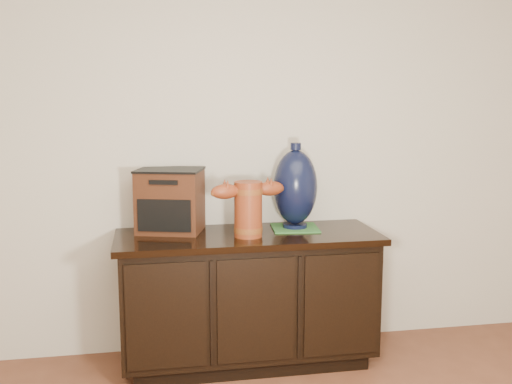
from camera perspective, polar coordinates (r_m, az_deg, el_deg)
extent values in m
plane|color=beige|center=(3.52, -1.54, 5.68)|extent=(4.50, 0.00, 4.50)
cube|color=black|center=(3.57, -0.76, -15.24)|extent=(1.29, 0.45, 0.08)
cube|color=black|center=(3.43, -0.77, -9.76)|extent=(1.40, 0.50, 0.64)
cube|color=black|center=(3.34, -0.78, -4.27)|extent=(1.46, 0.56, 0.03)
cube|color=black|center=(3.15, -8.54, -11.64)|extent=(0.41, 0.01, 0.56)
cube|color=black|center=(3.20, 0.01, -11.22)|extent=(0.41, 0.01, 0.56)
cube|color=black|center=(3.31, 8.13, -10.60)|extent=(0.41, 0.01, 0.56)
cylinder|color=brown|center=(3.24, -0.75, -1.66)|extent=(0.18, 0.18, 0.30)
cylinder|color=#4A200E|center=(3.26, -0.75, -3.57)|extent=(0.19, 0.19, 0.03)
cylinder|color=#4A200E|center=(3.22, -0.75, 0.10)|extent=(0.19, 0.19, 0.03)
ellipsoid|color=brown|center=(3.17, -2.94, 0.05)|extent=(0.17, 0.11, 0.08)
ellipsoid|color=brown|center=(3.27, 1.36, 0.34)|extent=(0.17, 0.11, 0.08)
cube|color=#401E10|center=(3.39, -8.16, -0.89)|extent=(0.41, 0.36, 0.34)
cube|color=black|center=(3.27, -8.75, -2.25)|extent=(0.28, 0.09, 0.18)
cube|color=black|center=(3.37, -8.23, 2.09)|extent=(0.42, 0.37, 0.01)
cube|color=#31692F|center=(3.47, 3.72, -3.42)|extent=(0.29, 0.29, 0.01)
cylinder|color=black|center=(3.47, 3.73, -3.20)|extent=(0.14, 0.14, 0.02)
ellipsoid|color=black|center=(3.42, 3.77, 0.46)|extent=(0.28, 0.28, 0.43)
cylinder|color=black|center=(3.40, 3.81, 4.36)|extent=(0.06, 0.06, 0.04)
cylinder|color=#500E0D|center=(3.39, -6.11, -2.52)|extent=(0.06, 0.06, 0.15)
cylinder|color=silver|center=(3.37, -6.14, -1.06)|extent=(0.06, 0.06, 0.03)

